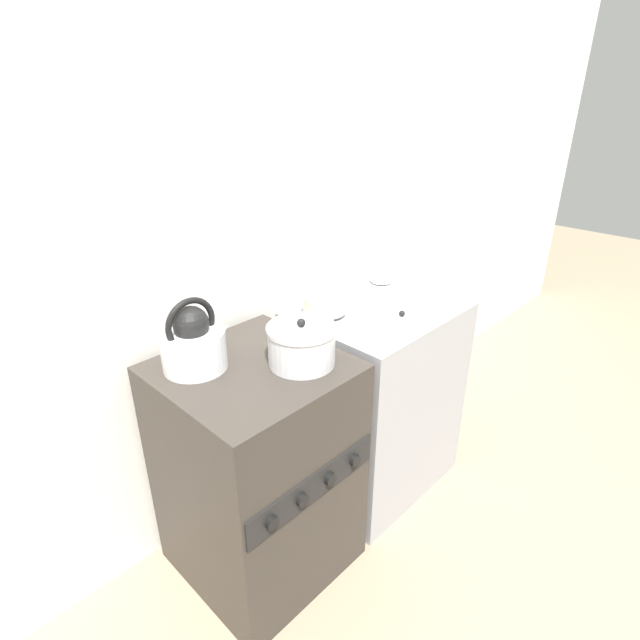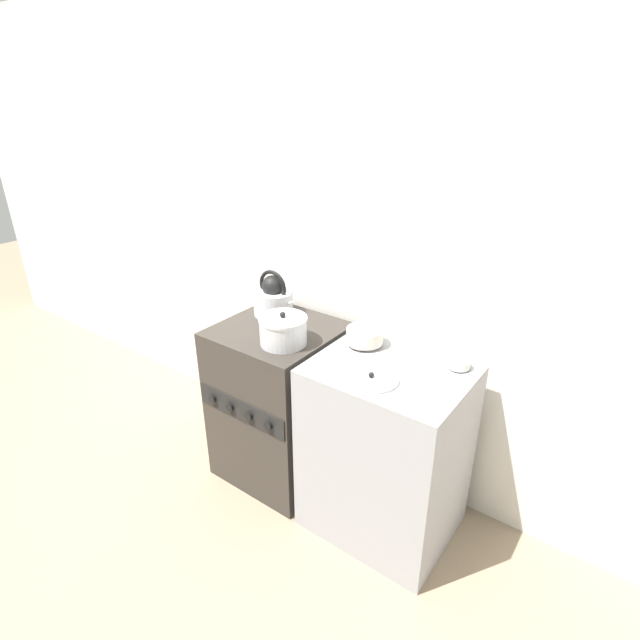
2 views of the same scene
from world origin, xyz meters
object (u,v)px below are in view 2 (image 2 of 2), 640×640
object	(u,v)px
stove	(280,401)
enamel_bowl	(365,336)
kettle	(274,298)
cooking_pot	(283,330)
loose_pot_lid	(371,378)
small_ceramic_bowl	(459,363)

from	to	relation	value
stove	enamel_bowl	distance (m)	0.67
stove	kettle	xyz separation A→B (m)	(-0.13, 0.13, 0.52)
cooking_pot	enamel_bowl	size ratio (longest dim) A/B	1.33
cooking_pot	loose_pot_lid	world-z (taller)	cooking_pot
small_ceramic_bowl	loose_pot_lid	xyz separation A→B (m)	(-0.25, -0.30, -0.02)
stove	small_ceramic_bowl	bearing A→B (deg)	9.91
enamel_bowl	kettle	bearing A→B (deg)	177.33
kettle	cooking_pot	world-z (taller)	kettle
cooking_pot	loose_pot_lid	bearing A→B (deg)	-4.72
stove	cooking_pot	bearing A→B (deg)	-38.10
kettle	small_ceramic_bowl	size ratio (longest dim) A/B	2.60
kettle	loose_pot_lid	world-z (taller)	kettle
stove	enamel_bowl	xyz separation A→B (m)	(0.45, 0.10, 0.49)
stove	cooking_pot	world-z (taller)	cooking_pot
small_ceramic_bowl	stove	bearing A→B (deg)	-170.09
stove	small_ceramic_bowl	distance (m)	1.01
enamel_bowl	loose_pot_lid	size ratio (longest dim) A/B	0.74
small_ceramic_bowl	cooking_pot	bearing A→B (deg)	-161.24
stove	small_ceramic_bowl	size ratio (longest dim) A/B	8.88
cooking_pot	stove	bearing A→B (deg)	141.90
kettle	small_ceramic_bowl	world-z (taller)	kettle
cooking_pot	small_ceramic_bowl	distance (m)	0.79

